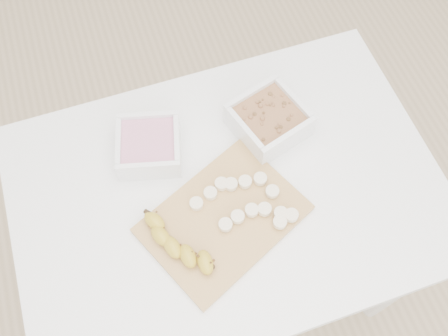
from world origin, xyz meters
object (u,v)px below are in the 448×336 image
object	(u,v)px
table	(228,206)
bowl_granola	(269,120)
banana	(179,245)
bowl_yogurt	(149,146)
cutting_board	(223,219)

from	to	relation	value
table	bowl_granola	world-z (taller)	bowl_granola
banana	table	bearing A→B (deg)	14.05
bowl_yogurt	cutting_board	bearing A→B (deg)	-63.61
table	cutting_board	bearing A→B (deg)	-117.35
table	cutting_board	world-z (taller)	cutting_board
bowl_yogurt	banana	distance (m)	0.26
bowl_yogurt	table	bearing A→B (deg)	-47.07
bowl_yogurt	cutting_board	xyz separation A→B (m)	(0.11, -0.22, -0.03)
cutting_board	banana	xyz separation A→B (m)	(-0.11, -0.03, 0.02)
bowl_granola	cutting_board	distance (m)	0.27
bowl_granola	table	bearing A→B (deg)	-139.14
table	bowl_yogurt	distance (m)	0.25
bowl_granola	cutting_board	size ratio (longest dim) A/B	0.58
table	cutting_board	size ratio (longest dim) A/B	2.91
table	bowl_granola	distance (m)	0.24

